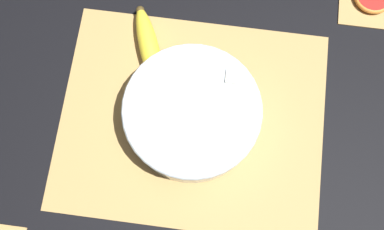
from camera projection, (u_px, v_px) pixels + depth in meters
ground_plane at (192, 120)px, 0.86m from camera, size 6.00×6.00×0.00m
bamboo_mat_center at (192, 119)px, 0.85m from camera, size 0.50×0.41×0.01m
fruit_salad_bowl at (192, 113)px, 0.81m from camera, size 0.25×0.25×0.08m
whole_banana at (149, 48)px, 0.87m from camera, size 0.10×0.18×0.04m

